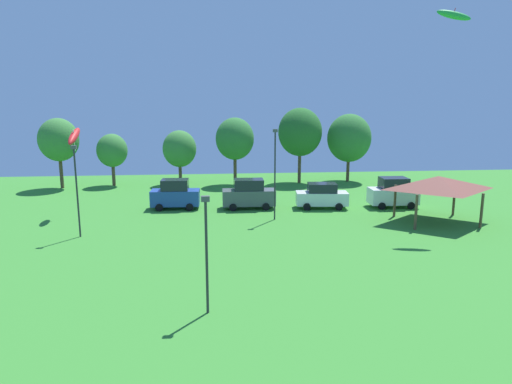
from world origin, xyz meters
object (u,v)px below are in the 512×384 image
Objects in this scene: treeline_tree_1 at (112,151)px; treeline_tree_4 at (300,132)px; parked_car_second_from_left at (249,194)px; park_pavilion at (438,183)px; parked_car_leftmost at (175,195)px; treeline_tree_5 at (349,138)px; kite_flying_0 at (454,15)px; treeline_tree_3 at (235,139)px; parked_car_third_from_left at (322,196)px; light_post_0 at (77,186)px; light_post_1 at (275,170)px; treeline_tree_0 at (59,140)px; light_post_2 at (206,247)px; treeline_tree_2 at (180,149)px; parked_car_rightmost_in_row at (393,193)px; kite_flying_8 at (74,136)px.

treeline_tree_4 reaches higher than treeline_tree_1.
park_pavilion is at bearing -22.39° from parked_car_second_from_left.
treeline_tree_5 is at bearing 35.07° from parked_car_leftmost.
kite_flying_0 is 25.43m from treeline_tree_3.
park_pavilion reaches higher than parked_car_third_from_left.
light_post_0 is 0.89× the size of light_post_1.
treeline_tree_5 is (31.98, 1.40, -0.15)m from treeline_tree_0.
treeline_tree_5 reaches higher than treeline_tree_1.
light_post_2 reaches higher than parked_car_second_from_left.
treeline_tree_1 is (-10.67, 32.39, 0.88)m from light_post_2.
light_post_1 is 1.17× the size of treeline_tree_2.
light_post_0 is at bearing -133.91° from treeline_tree_4.
treeline_tree_5 is at bearing 0.99° from treeline_tree_2.
parked_car_rightmost_in_row is 0.54× the size of treeline_tree_5.
treeline_tree_4 is (19.07, 19.81, 2.24)m from light_post_0.
treeline_tree_1 is at bearing 146.78° from park_pavilion.
kite_flying_0 is 0.38× the size of park_pavilion.
light_post_1 is at bearing -136.82° from parked_car_third_from_left.
parked_car_third_from_left is 0.80× the size of treeline_tree_1.
treeline_tree_3 reaches higher than light_post_2.
parked_car_leftmost is 12.34m from treeline_tree_2.
park_pavilion is at bearing -50.47° from treeline_tree_3.
treeline_tree_3 is 7.46m from treeline_tree_4.
kite_flying_0 reaches higher than treeline_tree_4.
treeline_tree_1 is 0.67× the size of treeline_tree_4.
kite_flying_0 is 29.78m from kite_flying_8.
light_post_2 is at bearing -99.16° from parked_car_second_from_left.
parked_car_leftmost is 18.31m from treeline_tree_4.
treeline_tree_0 reaches higher than treeline_tree_3.
light_post_1 is (8.08, -4.55, 2.71)m from parked_car_leftmost.
light_post_2 is at bearing -128.72° from parked_car_rightmost_in_row.
parked_car_second_from_left is 0.61× the size of treeline_tree_3.
kite_flying_8 is at bearing -89.95° from treeline_tree_1.
light_post_1 is at bearing 13.58° from light_post_0.
kite_flying_8 is (-27.96, 5.55, -8.63)m from kite_flying_0.
park_pavilion is 26.35m from light_post_0.
kite_flying_8 is at bearing 170.04° from park_pavilion.
kite_flying_0 is at bearing -86.35° from treeline_tree_5.
parked_car_rightmost_in_row is at bearing 15.15° from light_post_0.
kite_flying_0 is 0.58× the size of parked_car_leftmost.
light_post_1 is at bearing 168.43° from kite_flying_0.
light_post_1 is at bearing -81.67° from treeline_tree_3.
light_post_0 is at bearing -105.48° from treeline_tree_2.
park_pavilion is 1.23× the size of light_post_2.
treeline_tree_1 reaches higher than parked_car_rightmost_in_row.
kite_flying_0 is 0.53× the size of parked_car_third_from_left.
light_post_1 is at bearing -66.44° from parked_car_second_from_left.
treeline_tree_3 is (-2.32, 15.87, 1.17)m from light_post_1.
light_post_0 is 27.59m from treeline_tree_4.
light_post_2 is (-16.11, -19.24, 1.73)m from parked_car_rightmost_in_row.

